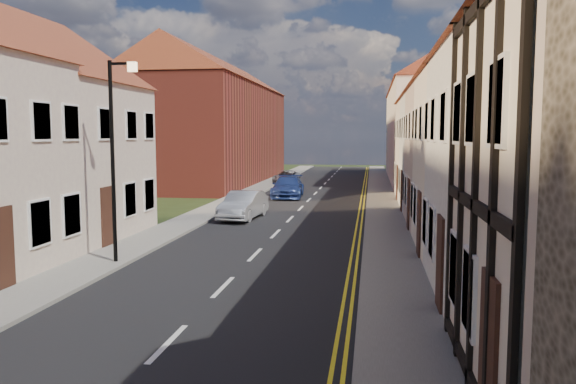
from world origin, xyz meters
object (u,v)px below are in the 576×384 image
lamppost (115,149)px  car_far (288,187)px  car_distant (287,177)px  car_mid (243,205)px

lamppost → car_far: (2.31, 19.33, -2.87)m
car_distant → lamppost: bearing=-86.6°
car_mid → car_distant: 20.21m
lamppost → car_far: lamppost is taller
car_mid → car_far: bearing=90.7°
lamppost → car_distant: lamppost is taller
car_mid → car_distant: bearing=97.7°
lamppost → car_mid: bearing=80.6°
car_far → car_distant: 10.81m
lamppost → car_distant: size_ratio=1.58×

